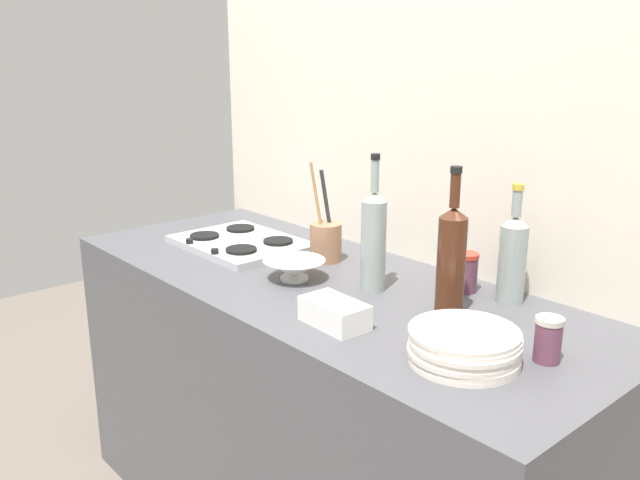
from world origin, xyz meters
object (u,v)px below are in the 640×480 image
object	(u,v)px
butter_dish	(335,313)
condiment_jar_rear	(466,272)
utensil_crock	(326,240)
plate_stack	(464,346)
wine_bottle_mid_right	(513,257)
condiment_jar_front	(548,339)
mixing_bowl	(294,269)
wine_bottle_leftmost	(451,258)
wine_bottle_mid_left	(374,239)
stovetop_hob	(241,243)

from	to	relation	value
butter_dish	condiment_jar_rear	world-z (taller)	condiment_jar_rear
utensil_crock	plate_stack	bearing A→B (deg)	-19.34
wine_bottle_mid_right	utensil_crock	bearing A→B (deg)	-168.00
condiment_jar_front	mixing_bowl	bearing A→B (deg)	-174.67
plate_stack	mixing_bowl	size ratio (longest dim) A/B	1.35
utensil_crock	wine_bottle_mid_right	bearing A→B (deg)	12.00
mixing_bowl	condiment_jar_front	size ratio (longest dim) A/B	1.81
plate_stack	wine_bottle_leftmost	distance (m)	0.29
mixing_bowl	wine_bottle_leftmost	bearing A→B (deg)	15.67
plate_stack	wine_bottle_leftmost	world-z (taller)	wine_bottle_leftmost
wine_bottle_leftmost	wine_bottle_mid_left	world-z (taller)	wine_bottle_mid_left
butter_dish	wine_bottle_mid_right	bearing A→B (deg)	67.30
wine_bottle_mid_right	condiment_jar_front	size ratio (longest dim) A/B	3.18
wine_bottle_leftmost	mixing_bowl	xyz separation A→B (m)	(-0.46, -0.13, -0.11)
mixing_bowl	condiment_jar_rear	world-z (taller)	condiment_jar_rear
stovetop_hob	utensil_crock	bearing A→B (deg)	20.64
condiment_jar_front	stovetop_hob	bearing A→B (deg)	179.70
stovetop_hob	condiment_jar_rear	bearing A→B (deg)	15.80
wine_bottle_mid_right	butter_dish	bearing A→B (deg)	-112.70
plate_stack	wine_bottle_mid_right	size ratio (longest dim) A/B	0.77
wine_bottle_mid_left	wine_bottle_mid_right	xyz separation A→B (m)	(0.31, 0.21, -0.02)
wine_bottle_leftmost	utensil_crock	distance (m)	0.55
wine_bottle_mid_left	butter_dish	size ratio (longest dim) A/B	2.26
condiment_jar_rear	wine_bottle_leftmost	bearing A→B (deg)	-66.17
wine_bottle_mid_left	condiment_jar_front	xyz separation A→B (m)	(0.56, -0.04, -0.10)
plate_stack	condiment_jar_rear	distance (m)	0.45
plate_stack	condiment_jar_rear	world-z (taller)	condiment_jar_rear
utensil_crock	condiment_jar_front	size ratio (longest dim) A/B	3.13
plate_stack	condiment_jar_front	bearing A→B (deg)	49.33
wine_bottle_leftmost	condiment_jar_front	bearing A→B (deg)	-10.54
wine_bottle_mid_left	wine_bottle_mid_right	distance (m)	0.37
condiment_jar_front	condiment_jar_rear	xyz separation A→B (m)	(-0.38, 0.22, 0.00)
wine_bottle_mid_left	utensil_crock	size ratio (longest dim) A/B	1.21
plate_stack	condiment_jar_front	distance (m)	0.18
butter_dish	mixing_bowl	bearing A→B (deg)	156.88
wine_bottle_mid_right	butter_dish	size ratio (longest dim) A/B	1.89
stovetop_hob	utensil_crock	world-z (taller)	utensil_crock
stovetop_hob	mixing_bowl	distance (m)	0.39
wine_bottle_leftmost	condiment_jar_front	distance (m)	0.33
utensil_crock	condiment_jar_front	distance (m)	0.86
condiment_jar_front	condiment_jar_rear	bearing A→B (deg)	149.64
stovetop_hob	condiment_jar_rear	distance (m)	0.80
utensil_crock	condiment_jar_front	bearing A→B (deg)	-8.11
wine_bottle_mid_left	condiment_jar_front	bearing A→B (deg)	-4.09
wine_bottle_leftmost	wine_bottle_mid_left	distance (m)	0.25
wine_bottle_leftmost	condiment_jar_front	xyz separation A→B (m)	(0.31, -0.06, -0.10)
plate_stack	butter_dish	world-z (taller)	plate_stack
wine_bottle_mid_left	wine_bottle_mid_right	bearing A→B (deg)	34.06
stovetop_hob	wine_bottle_mid_right	size ratio (longest dim) A/B	1.38
condiment_jar_front	condiment_jar_rear	size ratio (longest dim) A/B	0.92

